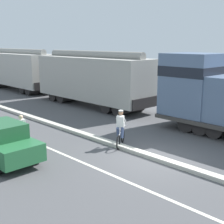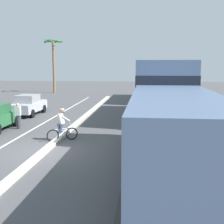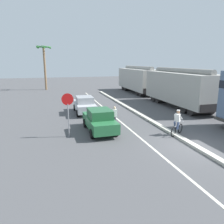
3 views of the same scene
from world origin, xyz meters
TOP-DOWN VIEW (x-y plane):
  - ground_plane at (0.00, 0.00)m, footprint 120.00×120.00m
  - median_curb at (0.00, 6.00)m, footprint 0.36×36.00m
  - lane_stripe at (-2.40, 6.00)m, footprint 0.14×36.00m
  - hopper_car_lead at (5.52, 10.24)m, footprint 2.90×10.60m
  - hopper_car_middle at (5.52, 21.84)m, footprint 2.90×10.60m
  - parked_car_green at (-4.63, 4.26)m, footprint 1.88×4.22m
  - parked_car_silver at (-4.75, 10.16)m, footprint 1.88×4.23m
  - cyclist at (0.21, 2.11)m, footprint 1.47×0.98m
  - stop_sign at (-6.81, 3.74)m, footprint 0.76×0.08m
  - palm_tree_near at (-8.42, 29.69)m, footprint 2.71×2.78m
  - pedestrian_by_cars at (-3.35, 4.86)m, footprint 0.34×0.22m

SIDE VIEW (x-z plane):
  - ground_plane at x=0.00m, z-range 0.00..0.00m
  - lane_stripe at x=-2.40m, z-range 0.00..0.01m
  - median_curb at x=0.00m, z-range 0.00..0.16m
  - parked_car_green at x=-4.63m, z-range 0.01..1.63m
  - parked_car_silver at x=-4.75m, z-range 0.01..1.63m
  - cyclist at x=0.21m, z-range -0.04..1.67m
  - pedestrian_by_cars at x=-3.35m, z-range 0.04..1.66m
  - stop_sign at x=-6.81m, z-range 0.58..3.46m
  - hopper_car_lead at x=5.52m, z-range -0.01..4.17m
  - hopper_car_middle at x=5.52m, z-range -0.01..4.17m
  - palm_tree_near at x=-8.42m, z-range 1.77..9.38m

